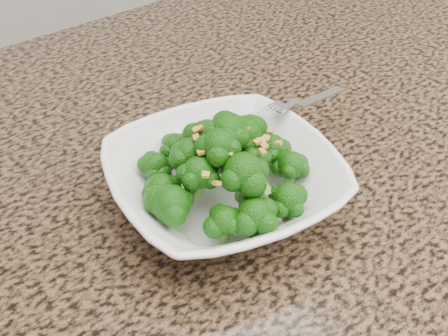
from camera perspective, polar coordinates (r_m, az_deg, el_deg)
granite_counter at (r=0.72m, az=7.82°, el=0.48°), size 1.64×1.04×0.03m
bowl at (r=0.62m, az=0.00°, el=-1.42°), size 0.29×0.29×0.06m
broccoli_pile at (r=0.58m, az=0.00°, el=3.54°), size 0.22×0.22×0.07m
garlic_topping at (r=0.56m, az=0.00°, el=6.76°), size 0.13×0.13×0.01m
fork at (r=0.69m, az=6.97°, el=6.51°), size 0.17×0.05×0.01m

